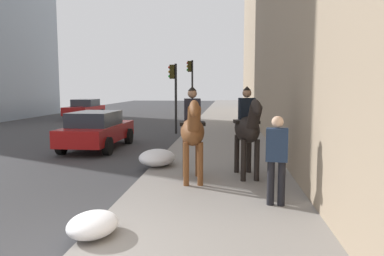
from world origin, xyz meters
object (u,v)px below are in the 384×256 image
(pedestrian_greeting, at_px, (277,154))
(traffic_light_far_curb, at_px, (191,81))
(car_mid_lane, at_px, (85,108))
(mounted_horse_near, at_px, (193,130))
(traffic_light_near_curb, at_px, (174,87))
(car_near_lane, at_px, (97,129))
(mounted_horse_far, at_px, (247,128))

(pedestrian_greeting, relative_size, traffic_light_far_curb, 0.42)
(pedestrian_greeting, relative_size, car_mid_lane, 0.40)
(mounted_horse_near, relative_size, traffic_light_far_curb, 0.55)
(car_mid_lane, distance_m, traffic_light_near_curb, 12.01)
(mounted_horse_near, bearing_deg, pedestrian_greeting, 38.76)
(car_near_lane, bearing_deg, car_mid_lane, 23.77)
(mounted_horse_far, xyz_separation_m, pedestrian_greeting, (-2.18, -0.44, -0.26))
(mounted_horse_far, bearing_deg, traffic_light_far_curb, -177.97)
(mounted_horse_far, height_order, traffic_light_far_curb, traffic_light_far_curb)
(traffic_light_far_curb, bearing_deg, mounted_horse_near, -174.11)
(traffic_light_near_curb, distance_m, traffic_light_far_curb, 5.81)
(traffic_light_near_curb, bearing_deg, mounted_horse_far, -161.27)
(traffic_light_far_curb, bearing_deg, mounted_horse_far, -169.12)
(traffic_light_far_curb, bearing_deg, traffic_light_near_curb, 177.28)
(mounted_horse_near, relative_size, pedestrian_greeting, 1.32)
(mounted_horse_far, bearing_deg, pedestrian_greeting, 2.58)
(car_near_lane, distance_m, car_mid_lane, 14.88)
(traffic_light_far_curb, bearing_deg, car_mid_lane, 70.91)
(mounted_horse_far, distance_m, traffic_light_near_curb, 10.03)
(mounted_horse_near, xyz_separation_m, traffic_light_far_curb, (15.80, 1.63, 1.37))
(mounted_horse_near, xyz_separation_m, car_mid_lane, (18.70, 10.02, -0.61))
(mounted_horse_far, height_order, car_mid_lane, mounted_horse_far)
(mounted_horse_near, relative_size, car_mid_lane, 0.53)
(pedestrian_greeting, distance_m, traffic_light_far_curb, 17.83)
(mounted_horse_near, xyz_separation_m, mounted_horse_far, (0.55, -1.30, 0.00))
(pedestrian_greeting, bearing_deg, mounted_horse_near, 55.16)
(mounted_horse_far, distance_m, car_near_lane, 7.08)
(pedestrian_greeting, height_order, car_near_lane, pedestrian_greeting)
(pedestrian_greeting, distance_m, car_mid_lane, 23.49)
(car_mid_lane, bearing_deg, traffic_light_near_curb, 42.96)
(mounted_horse_far, xyz_separation_m, traffic_light_near_curb, (9.45, 3.21, 1.01))
(mounted_horse_near, height_order, pedestrian_greeting, mounted_horse_near)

